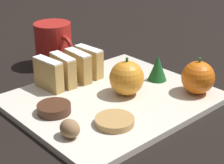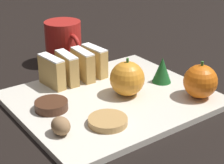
% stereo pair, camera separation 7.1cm
% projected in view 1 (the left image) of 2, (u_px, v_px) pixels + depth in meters
% --- Properties ---
extents(ground_plane, '(6.00, 6.00, 0.00)m').
position_uv_depth(ground_plane, '(112.00, 102.00, 0.73)').
color(ground_plane, black).
extents(serving_platter, '(0.31, 0.36, 0.01)m').
position_uv_depth(serving_platter, '(112.00, 99.00, 0.72)').
color(serving_platter, silver).
rests_on(serving_platter, ground_plane).
extents(stollen_slice_front, '(0.07, 0.03, 0.06)m').
position_uv_depth(stollen_slice_front, '(48.00, 74.00, 0.74)').
color(stollen_slice_front, tan).
rests_on(stollen_slice_front, serving_platter).
extents(stollen_slice_second, '(0.07, 0.02, 0.06)m').
position_uv_depth(stollen_slice_second, '(63.00, 70.00, 0.76)').
color(stollen_slice_second, tan).
rests_on(stollen_slice_second, serving_platter).
extents(stollen_slice_third, '(0.07, 0.02, 0.06)m').
position_uv_depth(stollen_slice_third, '(77.00, 66.00, 0.78)').
color(stollen_slice_third, tan).
rests_on(stollen_slice_third, serving_platter).
extents(stollen_slice_fourth, '(0.07, 0.03, 0.06)m').
position_uv_depth(stollen_slice_fourth, '(89.00, 62.00, 0.80)').
color(stollen_slice_fourth, tan).
rests_on(stollen_slice_fourth, serving_platter).
extents(orange_near, '(0.07, 0.07, 0.08)m').
position_uv_depth(orange_near, '(127.00, 78.00, 0.72)').
color(orange_near, orange).
rests_on(orange_near, serving_platter).
extents(orange_far, '(0.06, 0.06, 0.07)m').
position_uv_depth(orange_far, '(198.00, 77.00, 0.72)').
color(orange_far, orange).
rests_on(orange_far, serving_platter).
extents(walnut, '(0.04, 0.03, 0.03)m').
position_uv_depth(walnut, '(70.00, 129.00, 0.59)').
color(walnut, '#8E6B47').
rests_on(walnut, serving_platter).
extents(chocolate_cookie, '(0.06, 0.06, 0.02)m').
position_uv_depth(chocolate_cookie, '(54.00, 108.00, 0.66)').
color(chocolate_cookie, '#472819').
rests_on(chocolate_cookie, serving_platter).
extents(gingerbread_cookie, '(0.07, 0.07, 0.01)m').
position_uv_depth(gingerbread_cookie, '(115.00, 121.00, 0.62)').
color(gingerbread_cookie, tan).
rests_on(gingerbread_cookie, serving_platter).
extents(evergreen_sprig, '(0.04, 0.04, 0.05)m').
position_uv_depth(evergreen_sprig, '(158.00, 68.00, 0.78)').
color(evergreen_sprig, '#195623').
rests_on(evergreen_sprig, serving_platter).
extents(coffee_mug, '(0.12, 0.09, 0.10)m').
position_uv_depth(coffee_mug, '(54.00, 45.00, 0.88)').
color(coffee_mug, red).
rests_on(coffee_mug, ground_plane).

